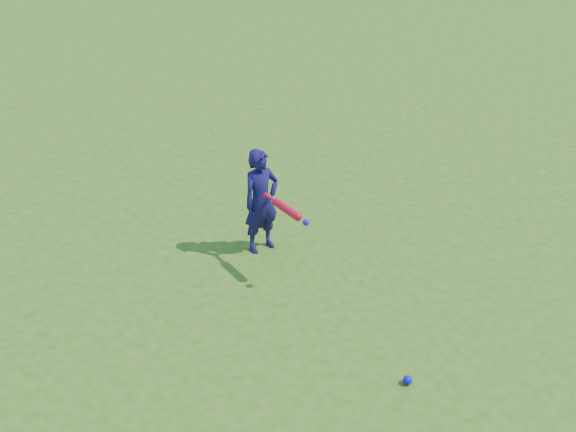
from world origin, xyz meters
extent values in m
plane|color=#316117|center=(0.00, 0.00, 0.00)|extent=(80.00, 80.00, 0.00)
imported|color=#15104B|center=(-0.27, 0.37, 0.59)|extent=(0.43, 0.51, 1.18)
sphere|color=#0F0CD6|center=(1.88, -0.83, 0.04)|extent=(0.08, 0.08, 0.08)
cylinder|color=red|center=(-0.14, 0.26, 0.76)|extent=(0.04, 0.06, 0.06)
cylinder|color=red|center=(-0.06, 0.22, 0.76)|extent=(0.18, 0.11, 0.03)
cylinder|color=red|center=(0.20, 0.10, 0.76)|extent=(0.39, 0.24, 0.08)
sphere|color=red|center=(0.37, 0.02, 0.76)|extent=(0.08, 0.08, 0.08)
sphere|color=#130EEE|center=(0.49, -0.04, 0.76)|extent=(0.06, 0.06, 0.06)
camera|label=1|loc=(2.94, -4.75, 3.86)|focal=40.00mm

